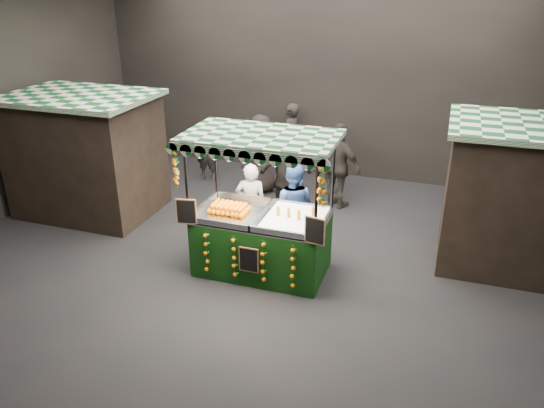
% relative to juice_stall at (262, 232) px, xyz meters
% --- Properties ---
extents(ground, '(12.00, 12.00, 0.00)m').
position_rel_juice_stall_xyz_m(ground, '(-0.06, 0.29, -0.78)').
color(ground, black).
rests_on(ground, ground).
extents(market_hall, '(12.10, 10.10, 5.05)m').
position_rel_juice_stall_xyz_m(market_hall, '(-0.06, 0.29, 2.60)').
color(market_hall, black).
rests_on(market_hall, ground).
extents(neighbour_stall_left, '(3.00, 2.20, 2.60)m').
position_rel_juice_stall_xyz_m(neighbour_stall_left, '(-4.46, 1.29, 0.53)').
color(neighbour_stall_left, black).
rests_on(neighbour_stall_left, ground).
extents(neighbour_stall_right, '(3.00, 2.20, 2.60)m').
position_rel_juice_stall_xyz_m(neighbour_stall_right, '(4.34, 1.79, 0.53)').
color(neighbour_stall_right, black).
rests_on(neighbour_stall_right, ground).
extents(juice_stall, '(2.60, 1.53, 2.52)m').
position_rel_juice_stall_xyz_m(juice_stall, '(0.00, 0.00, 0.00)').
color(juice_stall, '#0C330B').
rests_on(juice_stall, ground).
extents(vendor_grey, '(0.69, 0.54, 1.66)m').
position_rel_juice_stall_xyz_m(vendor_grey, '(-0.55, 0.92, 0.05)').
color(vendor_grey, gray).
rests_on(vendor_grey, ground).
extents(vendor_blue, '(0.88, 0.70, 1.73)m').
position_rel_juice_stall_xyz_m(vendor_blue, '(0.25, 1.01, 0.08)').
color(vendor_blue, navy).
rests_on(vendor_blue, ground).
extents(shopper_0, '(0.60, 0.44, 1.53)m').
position_rel_juice_stall_xyz_m(shopper_0, '(-2.81, 3.82, -0.02)').
color(shopper_0, '#2A2322').
rests_on(shopper_0, ground).
extents(shopper_1, '(1.01, 0.87, 1.83)m').
position_rel_juice_stall_xyz_m(shopper_1, '(4.26, 2.98, 0.13)').
color(shopper_1, '#2D2824').
rests_on(shopper_1, ground).
extents(shopper_2, '(1.23, 0.90, 1.93)m').
position_rel_juice_stall_xyz_m(shopper_2, '(0.67, 3.21, 0.19)').
color(shopper_2, '#2E2A25').
rests_on(shopper_2, ground).
extents(shopper_3, '(1.06, 1.17, 1.58)m').
position_rel_juice_stall_xyz_m(shopper_3, '(0.36, 3.94, 0.01)').
color(shopper_3, '#2B2423').
rests_on(shopper_3, ground).
extents(shopper_4, '(1.10, 1.04, 1.89)m').
position_rel_juice_stall_xyz_m(shopper_4, '(-1.27, 3.52, 0.16)').
color(shopper_4, black).
rests_on(shopper_4, ground).
extents(shopper_5, '(0.67, 1.68, 1.77)m').
position_rel_juice_stall_xyz_m(shopper_5, '(4.44, 2.73, 0.10)').
color(shopper_5, black).
rests_on(shopper_5, ground).
extents(shopper_6, '(0.61, 0.78, 1.88)m').
position_rel_juice_stall_xyz_m(shopper_6, '(-0.95, 4.89, 0.16)').
color(shopper_6, '#2B2623').
rests_on(shopper_6, ground).
extents(shopper_7, '(1.62, 0.94, 1.66)m').
position_rel_juice_stall_xyz_m(shopper_7, '(-0.46, 2.88, 0.05)').
color(shopper_7, black).
rests_on(shopper_7, ground).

